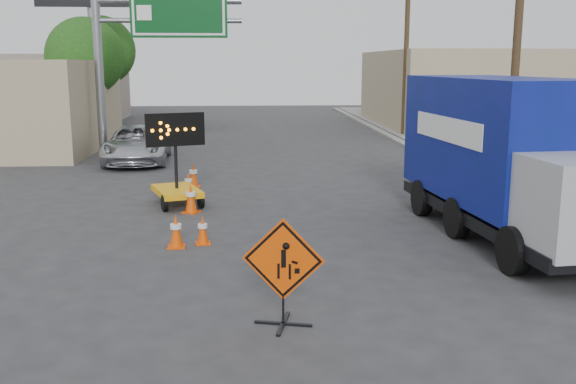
{
  "coord_description": "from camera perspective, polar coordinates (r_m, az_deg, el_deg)",
  "views": [
    {
      "loc": [
        -0.33,
        -9.76,
        3.88
      ],
      "look_at": [
        0.47,
        2.84,
        1.34
      ],
      "focal_mm": 40.0,
      "sensor_mm": 36.0,
      "label": 1
    }
  ],
  "objects": [
    {
      "name": "tree_left_far",
      "position": [
        40.7,
        -16.3,
        11.97
      ],
      "size": [
        4.1,
        4.1,
        6.66
      ],
      "color": "#48361F",
      "rests_on": "ground"
    },
    {
      "name": "sidewalk_right",
      "position": [
        26.91,
        17.85,
        2.73
      ],
      "size": [
        4.0,
        60.0,
        0.15
      ],
      "primitive_type": "cube",
      "color": "gray",
      "rests_on": "ground"
    },
    {
      "name": "utility_pole_far",
      "position": [
        34.78,
        10.47,
        12.55
      ],
      "size": [
        1.8,
        0.26,
        9.0
      ],
      "color": "#48361F",
      "rests_on": "ground"
    },
    {
      "name": "box_truck",
      "position": [
        15.12,
        18.76,
        2.17
      ],
      "size": [
        2.9,
        7.66,
        3.56
      ],
      "rotation": [
        0.0,
        0.0,
        0.09
      ],
      "color": "black",
      "rests_on": "ground"
    },
    {
      "name": "pickup_truck",
      "position": [
        26.1,
        -13.24,
        4.16
      ],
      "size": [
        2.69,
        5.33,
        1.45
      ],
      "primitive_type": "imported",
      "rotation": [
        0.0,
        0.0,
        0.06
      ],
      "color": "silver",
      "rests_on": "ground"
    },
    {
      "name": "utility_pole_near",
      "position": [
        21.46,
        19.72,
        12.9
      ],
      "size": [
        1.8,
        0.26,
        9.0
      ],
      "color": "#48361F",
      "rests_on": "ground"
    },
    {
      "name": "storefront_left_far",
      "position": [
        46.18,
        -22.41,
        8.48
      ],
      "size": [
        12.0,
        10.0,
        4.4
      ],
      "primitive_type": "cube",
      "color": "gray",
      "rests_on": "ground"
    },
    {
      "name": "ground",
      "position": [
        10.51,
        -1.63,
        -10.28
      ],
      "size": [
        100.0,
        100.0,
        0.0
      ],
      "primitive_type": "plane",
      "color": "#2D2D30",
      "rests_on": "ground"
    },
    {
      "name": "arrow_board",
      "position": [
        17.95,
        -9.87,
        0.65
      ],
      "size": [
        1.62,
        2.05,
        2.56
      ],
      "rotation": [
        0.0,
        0.0,
        0.34
      ],
      "color": "#EDA40D",
      "rests_on": "ground"
    },
    {
      "name": "cone_e",
      "position": [
        20.49,
        -8.42,
        1.5
      ],
      "size": [
        0.48,
        0.48,
        0.8
      ],
      "rotation": [
        0.0,
        0.0,
        -0.21
      ],
      "color": "#DE4404",
      "rests_on": "ground"
    },
    {
      "name": "highway_gantry",
      "position": [
        28.04,
        -12.4,
        13.58
      ],
      "size": [
        6.18,
        0.38,
        6.9
      ],
      "color": "slate",
      "rests_on": "ground"
    },
    {
      "name": "construction_sign",
      "position": [
        9.57,
        -0.43,
        -6.9
      ],
      "size": [
        1.22,
        0.87,
        1.66
      ],
      "rotation": [
        0.0,
        0.0,
        -0.23
      ],
      "color": "black",
      "rests_on": "ground"
    },
    {
      "name": "cone_c",
      "position": [
        17.04,
        -8.63,
        -0.53
      ],
      "size": [
        0.53,
        0.53,
        0.79
      ],
      "rotation": [
        0.0,
        0.0,
        -0.43
      ],
      "color": "#DE4404",
      "rests_on": "ground"
    },
    {
      "name": "cone_d",
      "position": [
        19.46,
        -8.85,
        0.77
      ],
      "size": [
        0.45,
        0.45,
        0.67
      ],
      "rotation": [
        0.0,
        0.0,
        -0.41
      ],
      "color": "#DE4404",
      "rests_on": "ground"
    },
    {
      "name": "cone_a",
      "position": [
        13.91,
        -9.93,
        -3.42
      ],
      "size": [
        0.39,
        0.39,
        0.73
      ],
      "rotation": [
        0.0,
        0.0,
        0.04
      ],
      "color": "#DE4404",
      "rests_on": "ground"
    },
    {
      "name": "tree_left_near",
      "position": [
        32.67,
        -17.57,
        11.39
      ],
      "size": [
        3.71,
        3.71,
        6.03
      ],
      "color": "#48361F",
      "rests_on": "ground"
    },
    {
      "name": "building_right_far",
      "position": [
        41.96,
        15.07,
        8.87
      ],
      "size": [
        10.0,
        14.0,
        4.6
      ],
      "primitive_type": "cube",
      "color": "tan",
      "rests_on": "ground"
    },
    {
      "name": "curb_right",
      "position": [
        26.16,
        13.14,
        2.71
      ],
      "size": [
        0.4,
        60.0,
        0.12
      ],
      "primitive_type": "cube",
      "color": "gray",
      "rests_on": "ground"
    },
    {
      "name": "cone_b",
      "position": [
        14.09,
        -7.6,
        -3.34
      ],
      "size": [
        0.37,
        0.37,
        0.64
      ],
      "rotation": [
        0.0,
        0.0,
        0.16
      ],
      "color": "#DE4404",
      "rests_on": "ground"
    }
  ]
}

